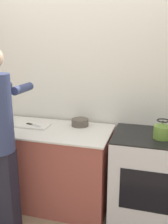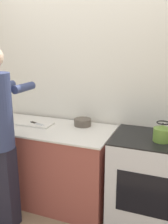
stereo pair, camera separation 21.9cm
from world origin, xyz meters
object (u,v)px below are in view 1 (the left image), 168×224
Objects in this scene: oven at (150,179)px; bowl_prep at (80,122)px; kettle at (162,131)px; cutting_board at (32,125)px; knife at (33,125)px.

bowl_prep is at bearing 163.95° from oven.
oven is at bearing 144.89° from kettle.
cutting_board is 1.93× the size of knife.
cutting_board is at bearing 177.21° from oven.
bowl_prep is (0.50, 0.18, 0.02)m from knife.
oven is 5.15× the size of kettle.
kettle is at bearing -35.11° from oven.
knife is 1.07× the size of bowl_prep.
bowl_prep reaches higher than oven.
oven is 1.40m from cutting_board.
kettle is (1.40, -0.12, 0.11)m from cutting_board.
oven reaches higher than cutting_board.
cutting_board is 0.55m from bowl_prep.
knife is at bearing -20.79° from cutting_board.
oven is at bearing -2.79° from cutting_board.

